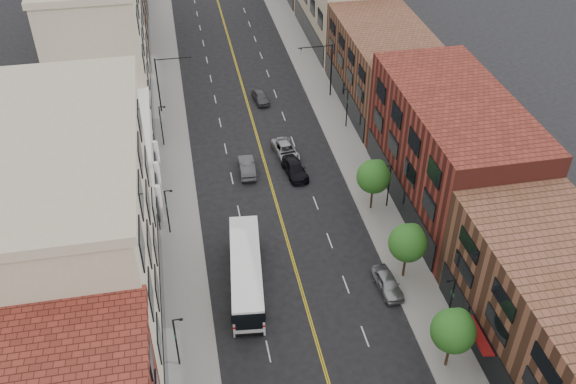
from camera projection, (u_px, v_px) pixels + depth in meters
sidewalk_left at (175, 168)px, 71.23m from camera, size 4.00×110.00×0.15m
sidewalk_right at (349, 149)px, 74.27m from camera, size 4.00×110.00×0.15m
bldg_l_tanoffice at (82, 246)px, 47.56m from camera, size 10.00×22.00×18.00m
bldg_l_white at (103, 166)px, 64.67m from camera, size 10.00×14.00×8.00m
bldg_l_far_a at (101, 50)px, 74.98m from camera, size 10.00×20.00×18.00m
bldg_l_far_b at (108, 1)px, 91.55m from camera, size 10.00×20.00×15.00m
bldg_r_mid at (450, 152)px, 63.14m from camera, size 10.00×22.00×12.00m
bldg_r_far_a at (384, 68)px, 80.19m from camera, size 10.00×20.00×10.00m
tree_r_1 at (454, 329)px, 47.50m from camera, size 3.40×3.40×5.59m
tree_r_2 at (409, 241)px, 55.34m from camera, size 3.40×3.40×5.59m
tree_r_3 at (374, 175)px, 63.17m from camera, size 3.40×3.40×5.59m
lamp_l_1 at (177, 340)px, 48.19m from camera, size 0.81×0.55×5.05m
lamp_l_2 at (168, 209)px, 60.73m from camera, size 0.81×0.55×5.05m
lamp_l_3 at (162, 124)px, 73.26m from camera, size 0.81×0.55×5.05m
lamp_r_1 at (451, 299)px, 51.52m from camera, size 0.81×0.55×5.05m
lamp_r_2 at (389, 183)px, 64.05m from camera, size 0.81×0.55×5.05m
lamp_r_3 at (347, 106)px, 76.58m from camera, size 0.81×0.55×5.05m
signal_mast_left at (163, 78)px, 78.62m from camera, size 4.49×0.18×7.20m
signal_mast_right at (326, 64)px, 81.74m from camera, size 4.49×0.18×7.20m
city_bus at (246, 271)px, 55.75m from camera, size 3.84×12.20×3.09m
car_parked_far at (388, 283)px, 56.04m from camera, size 2.11×4.51×1.49m
car_lane_behind at (247, 167)px, 70.24m from camera, size 1.81×4.73×1.54m
car_lane_a at (295, 169)px, 70.01m from camera, size 2.64×5.21×1.45m
car_lane_b at (286, 150)px, 73.03m from camera, size 3.00×5.32×1.40m
car_lane_c at (261, 97)px, 83.02m from camera, size 2.12×4.21×1.38m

